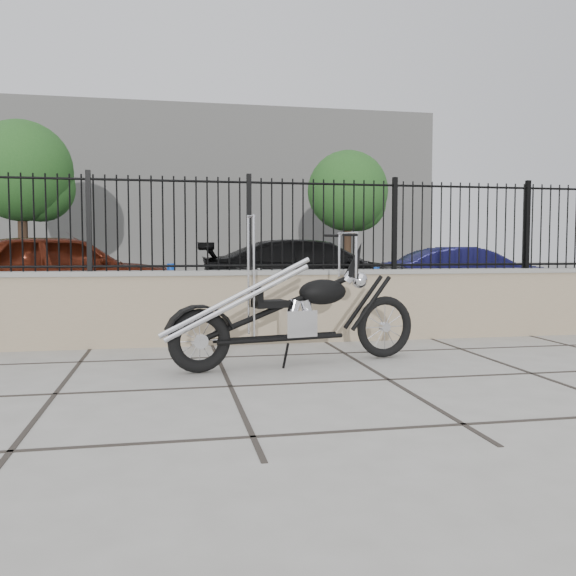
% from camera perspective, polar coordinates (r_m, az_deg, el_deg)
% --- Properties ---
extents(ground_plane, '(90.00, 90.00, 0.00)m').
position_cam_1_polar(ground_plane, '(5.91, 9.38, -8.47)').
color(ground_plane, '#99968E').
rests_on(ground_plane, ground).
extents(parking_lot, '(30.00, 30.00, 0.00)m').
position_cam_1_polar(parking_lot, '(18.07, -4.58, -0.24)').
color(parking_lot, black).
rests_on(parking_lot, ground).
extents(retaining_wall, '(14.00, 0.36, 0.96)m').
position_cam_1_polar(retaining_wall, '(8.21, 3.31, -1.63)').
color(retaining_wall, gray).
rests_on(retaining_wall, ground_plane).
extents(iron_fence, '(14.00, 0.08, 1.20)m').
position_cam_1_polar(iron_fence, '(8.18, 3.34, 5.93)').
color(iron_fence, black).
rests_on(iron_fence, retaining_wall).
extents(background_building, '(22.00, 6.00, 8.00)m').
position_cam_1_polar(background_building, '(32.10, -7.48, 8.62)').
color(background_building, beige).
rests_on(background_building, ground_plane).
extents(chopper_motorcycle, '(2.73, 1.02, 1.61)m').
position_cam_1_polar(chopper_motorcycle, '(6.44, 0.51, -0.17)').
color(chopper_motorcycle, black).
rests_on(chopper_motorcycle, ground_plane).
extents(car_red, '(4.95, 3.18, 1.57)m').
position_cam_1_polar(car_red, '(12.63, -20.24, 1.41)').
color(car_red, '#49160A').
rests_on(car_red, parking_lot).
extents(car_black, '(5.06, 2.35, 1.43)m').
position_cam_1_polar(car_black, '(12.85, 2.65, 1.36)').
color(car_black, black).
rests_on(car_black, parking_lot).
extents(car_blue, '(3.99, 1.74, 1.28)m').
position_cam_1_polar(car_blue, '(14.54, 16.55, 1.18)').
color(car_blue, '#0F0F38').
rests_on(car_blue, parking_lot).
extents(bollard_a, '(0.15, 0.15, 1.00)m').
position_cam_1_polar(bollard_a, '(10.14, -10.89, -0.56)').
color(bollard_a, '#0D37C4').
rests_on(bollard_a, ground_plane).
extents(bollard_b, '(0.14, 0.14, 0.91)m').
position_cam_1_polar(bollard_b, '(11.14, 8.25, -0.38)').
color(bollard_b, '#0B33A6').
rests_on(bollard_b, ground_plane).
extents(tree_left, '(3.37, 3.37, 5.68)m').
position_cam_1_polar(tree_left, '(22.55, -23.71, 10.38)').
color(tree_left, '#382619').
rests_on(tree_left, ground_plane).
extents(tree_right, '(2.95, 2.95, 4.98)m').
position_cam_1_polar(tree_right, '(22.75, 5.61, 9.36)').
color(tree_right, '#382619').
rests_on(tree_right, ground_plane).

